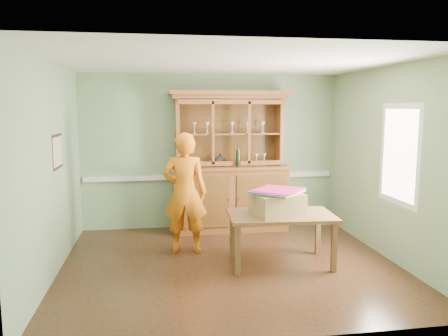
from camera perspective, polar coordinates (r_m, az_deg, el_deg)
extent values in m
plane|color=#462616|center=(6.10, 0.76, -12.44)|extent=(4.50, 4.50, 0.00)
plane|color=white|center=(5.74, 0.81, 13.71)|extent=(4.50, 4.50, 0.00)
plane|color=gray|center=(7.73, -1.72, 2.20)|extent=(4.50, 0.00, 4.50)
plane|color=gray|center=(5.83, -21.58, -0.24)|extent=(0.00, 4.00, 4.00)
plane|color=gray|center=(6.53, 20.63, 0.63)|extent=(0.00, 4.00, 4.00)
plane|color=gray|center=(3.84, 5.83, -3.72)|extent=(4.50, 0.00, 4.50)
cube|color=white|center=(7.77, -1.68, -1.13)|extent=(4.41, 0.05, 0.08)
cube|color=#302013|center=(6.09, -20.88, 2.02)|extent=(0.03, 0.60, 0.46)
cube|color=beige|center=(6.09, -20.83, 2.02)|extent=(0.01, 0.52, 0.38)
cube|color=white|center=(6.25, 21.89, 1.65)|extent=(0.03, 0.96, 1.36)
cube|color=white|center=(6.25, 21.84, 1.64)|extent=(0.01, 0.80, 1.20)
cube|color=brown|center=(7.61, 0.77, -4.05)|extent=(1.95, 0.60, 1.08)
cube|color=brown|center=(7.50, 0.79, 0.15)|extent=(2.02, 0.66, 0.04)
cube|color=brown|center=(7.73, 0.44, 4.78)|extent=(1.84, 0.04, 1.14)
cube|color=brown|center=(7.45, -6.11, 4.62)|extent=(0.07, 0.41, 1.14)
cube|color=brown|center=(7.74, 7.20, 4.73)|extent=(0.07, 0.41, 1.14)
cube|color=brown|center=(7.53, 0.68, 9.28)|extent=(1.95, 0.48, 0.07)
cube|color=brown|center=(7.52, 0.70, 9.78)|extent=(2.04, 0.52, 0.07)
cube|color=brown|center=(7.55, 0.67, 4.50)|extent=(1.71, 0.36, 0.03)
imported|color=#B2B2B7|center=(7.56, -0.55, 1.17)|extent=(0.20, 0.20, 0.21)
imported|color=yellow|center=(7.53, -3.00, 0.56)|extent=(0.23, 0.23, 0.06)
cylinder|color=black|center=(7.32, 1.87, 1.49)|extent=(0.08, 0.08, 0.35)
cube|color=brown|center=(5.96, 7.46, -6.17)|extent=(1.46, 0.94, 0.05)
cube|color=brown|center=(5.63, 1.81, -10.68)|extent=(0.07, 0.07, 0.65)
cube|color=brown|center=(6.28, 1.07, -8.68)|extent=(0.07, 0.07, 0.65)
cube|color=brown|center=(5.90, 14.16, -10.03)|extent=(0.07, 0.07, 0.65)
cube|color=brown|center=(6.53, 12.17, -8.22)|extent=(0.07, 0.07, 0.65)
cube|color=#967A4D|center=(5.85, 6.97, -4.73)|extent=(0.72, 0.63, 0.29)
cube|color=orange|center=(5.83, 6.98, -3.27)|extent=(0.79, 0.79, 0.01)
cube|color=#50D03D|center=(5.83, 6.98, -3.19)|extent=(0.79, 0.79, 0.01)
cube|color=#2EDADD|center=(5.83, 6.98, -3.10)|extent=(0.79, 0.79, 0.01)
cube|color=pink|center=(5.83, 6.98, -3.01)|extent=(0.79, 0.79, 0.01)
cube|color=#C81EC0|center=(5.83, 6.99, -2.92)|extent=(0.79, 0.79, 0.01)
cube|color=#D2205F|center=(5.83, 6.99, -2.84)|extent=(0.79, 0.79, 0.01)
imported|color=orange|center=(6.40, -5.14, -3.25)|extent=(0.70, 0.51, 1.77)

